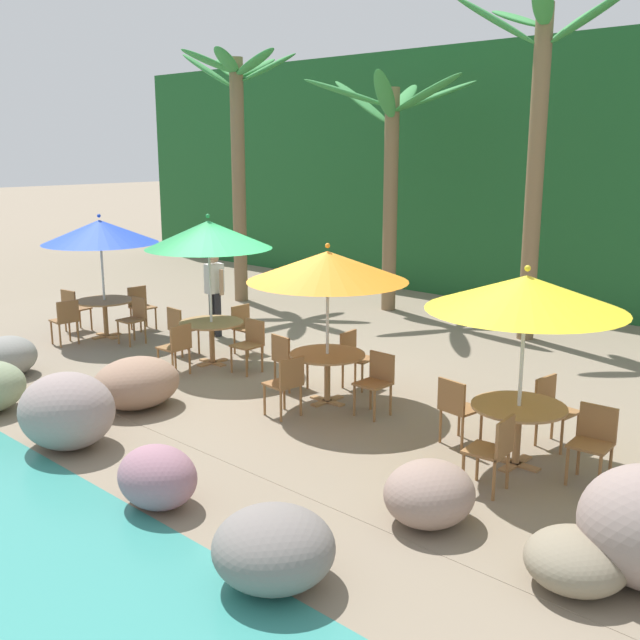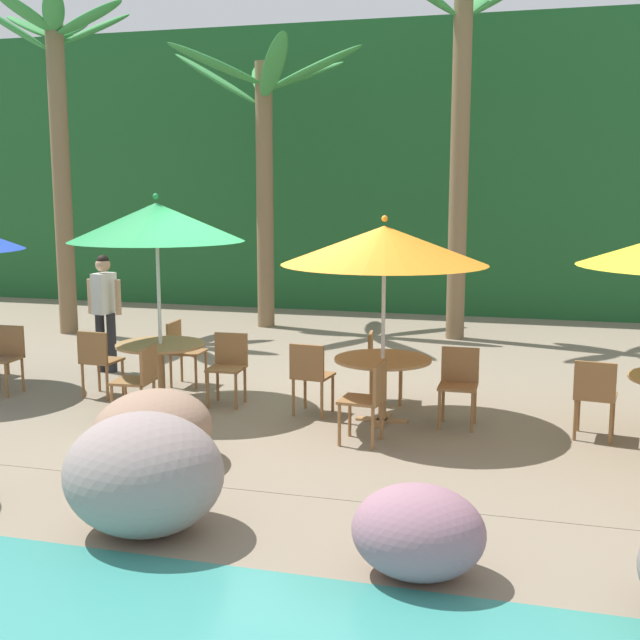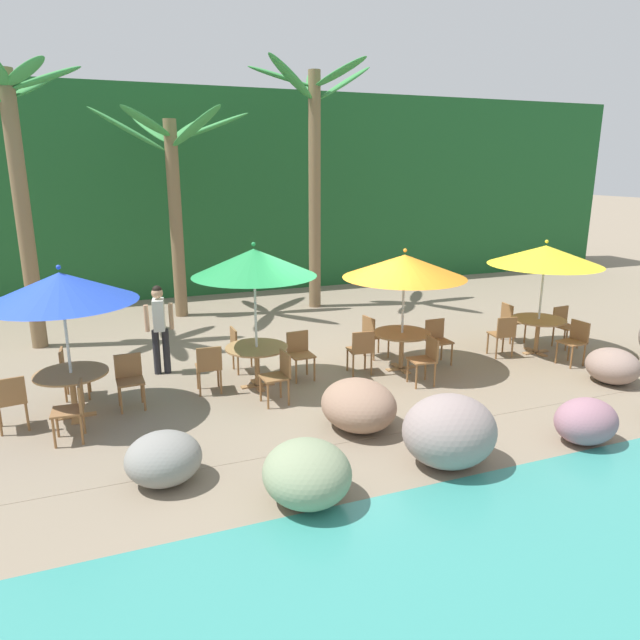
# 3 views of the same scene
# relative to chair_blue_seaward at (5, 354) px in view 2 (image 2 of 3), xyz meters

# --- Properties ---
(ground_plane) EXTENTS (120.00, 120.00, 0.00)m
(ground_plane) POSITION_rel_chair_blue_seaward_xyz_m (3.59, 0.16, -0.51)
(ground_plane) COLOR gray
(terrace_deck) EXTENTS (18.00, 5.20, 0.01)m
(terrace_deck) POSITION_rel_chair_blue_seaward_xyz_m (3.59, 0.16, -0.51)
(terrace_deck) COLOR gray
(terrace_deck) RESTS_ON ground
(foliage_backdrop) EXTENTS (28.00, 2.40, 6.00)m
(foliage_backdrop) POSITION_rel_chair_blue_seaward_xyz_m (3.59, 9.16, 2.49)
(foliage_backdrop) COLOR #1E5628
(foliage_backdrop) RESTS_ON ground
(rock_seawall) EXTENTS (12.29, 3.31, 1.04)m
(rock_seawall) POSITION_rel_chair_blue_seaward_xyz_m (5.96, -2.73, -0.12)
(rock_seawall) COLOR gray
(rock_seawall) RESTS_ON ground
(chair_blue_seaward) EXTENTS (0.44, 0.44, 0.87)m
(chair_blue_seaward) POSITION_rel_chair_blue_seaward_xyz_m (0.00, 0.00, 0.00)
(chair_blue_seaward) COLOR olive
(chair_blue_seaward) RESTS_ON ground
(umbrella_green) EXTENTS (2.13, 2.13, 2.58)m
(umbrella_green) POSITION_rel_chair_blue_seaward_xyz_m (2.15, 0.12, 1.72)
(umbrella_green) COLOR silver
(umbrella_green) RESTS_ON ground
(dining_table_green) EXTENTS (1.10, 1.10, 0.74)m
(dining_table_green) POSITION_rel_chair_blue_seaward_xyz_m (2.15, 0.12, 0.10)
(dining_table_green) COLOR #A37547
(dining_table_green) RESTS_ON ground
(chair_green_seaward) EXTENTS (0.44, 0.45, 0.87)m
(chair_green_seaward) POSITION_rel_chair_blue_seaward_xyz_m (3.00, 0.25, 0.00)
(chair_green_seaward) COLOR olive
(chair_green_seaward) RESTS_ON ground
(chair_green_inland) EXTENTS (0.44, 0.43, 0.87)m
(chair_green_inland) POSITION_rel_chair_blue_seaward_xyz_m (2.04, 0.97, 0.00)
(chair_green_inland) COLOR olive
(chair_green_inland) RESTS_ON ground
(chair_green_left) EXTENTS (0.45, 0.45, 0.87)m
(chair_green_left) POSITION_rel_chair_blue_seaward_xyz_m (1.30, 0.08, 0.00)
(chair_green_left) COLOR olive
(chair_green_left) RESTS_ON ground
(chair_green_right) EXTENTS (0.46, 0.45, 0.87)m
(chair_green_right) POSITION_rel_chair_blue_seaward_xyz_m (2.31, -0.72, 0.00)
(chair_green_right) COLOR olive
(chair_green_right) RESTS_ON ground
(umbrella_orange) EXTENTS (2.31, 2.31, 2.34)m
(umbrella_orange) POSITION_rel_chair_blue_seaward_xyz_m (4.97, -0.01, 1.50)
(umbrella_orange) COLOR silver
(umbrella_orange) RESTS_ON ground
(dining_table_orange) EXTENTS (1.10, 1.10, 0.74)m
(dining_table_orange) POSITION_rel_chair_blue_seaward_xyz_m (4.97, -0.01, 0.10)
(dining_table_orange) COLOR #A37547
(dining_table_orange) RESTS_ON ground
(chair_orange_seaward) EXTENTS (0.42, 0.43, 0.87)m
(chair_orange_seaward) POSITION_rel_chair_blue_seaward_xyz_m (5.82, 0.08, 0.00)
(chair_orange_seaward) COLOR olive
(chair_orange_seaward) RESTS_ON ground
(chair_orange_inland) EXTENTS (0.48, 0.47, 0.87)m
(chair_orange_inland) POSITION_rel_chair_blue_seaward_xyz_m (4.77, 0.82, 0.00)
(chair_orange_inland) COLOR olive
(chair_orange_inland) RESTS_ON ground
(chair_orange_left) EXTENTS (0.46, 0.47, 0.87)m
(chair_orange_left) POSITION_rel_chair_blue_seaward_xyz_m (4.12, -0.01, 0.00)
(chair_orange_left) COLOR olive
(chair_orange_left) RESTS_ON ground
(chair_orange_right) EXTENTS (0.46, 0.45, 0.87)m
(chair_orange_right) POSITION_rel_chair_blue_seaward_xyz_m (5.00, -0.86, 0.00)
(chair_orange_right) COLOR olive
(chair_orange_right) RESTS_ON ground
(chair_yellow_left) EXTENTS (0.47, 0.48, 0.87)m
(chair_yellow_left) POSITION_rel_chair_blue_seaward_xyz_m (7.26, -0.12, 0.00)
(chair_yellow_left) COLOR olive
(chair_yellow_left) RESTS_ON ground
(palm_tree_nearest) EXTENTS (2.81, 2.88, 5.80)m
(palm_tree_nearest) POSITION_rel_chair_blue_seaward_xyz_m (-1.66, 4.08, 3.44)
(palm_tree_nearest) COLOR brown
(palm_tree_nearest) RESTS_ON ground
(palm_tree_second) EXTENTS (3.83, 3.61, 5.19)m
(palm_tree_second) POSITION_rel_chair_blue_seaward_xyz_m (1.61, 5.72, 3.08)
(palm_tree_second) COLOR brown
(palm_tree_second) RESTS_ON ground
(palm_tree_third) EXTENTS (3.31, 3.30, 6.39)m
(palm_tree_third) POSITION_rel_chair_blue_seaward_xyz_m (5.23, 5.42, 3.64)
(palm_tree_third) COLOR brown
(palm_tree_third) RESTS_ON ground
(waiter_in_white) EXTENTS (0.52, 0.37, 1.70)m
(waiter_in_white) POSITION_rel_chair_blue_seaward_xyz_m (0.65, 1.41, 0.47)
(waiter_in_white) COLOR #232328
(waiter_in_white) RESTS_ON ground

